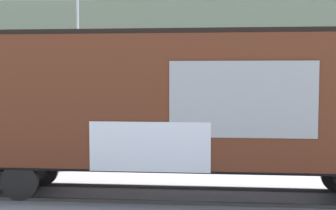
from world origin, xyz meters
TOP-DOWN VIEW (x-y plane):
  - ground_plane at (0.00, 0.00)m, footprint 260.00×260.00m
  - track at (-0.12, -0.02)m, footprint 59.93×6.52m
  - freight_car at (-0.42, -0.00)m, footprint 14.46×4.01m
  - flagpole at (-5.73, 13.60)m, footprint 1.30×1.00m
  - hillside at (-0.01, 68.03)m, footprint 120.96×36.67m
  - parked_car_red at (-4.09, 4.33)m, footprint 4.86×2.07m
  - parked_car_black at (2.40, 4.99)m, footprint 4.19×2.37m

SIDE VIEW (x-z plane):
  - ground_plane at x=0.00m, z-range 0.00..0.00m
  - track at x=-0.12m, z-range 0.00..0.08m
  - parked_car_red at x=-4.09m, z-range -0.01..1.77m
  - parked_car_black at x=2.40m, z-range 0.00..1.81m
  - freight_car at x=-0.42m, z-range 0.28..4.46m
  - flagpole at x=-5.73m, z-range 1.29..10.29m
  - hillside at x=-0.01m, z-range -2.09..15.38m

